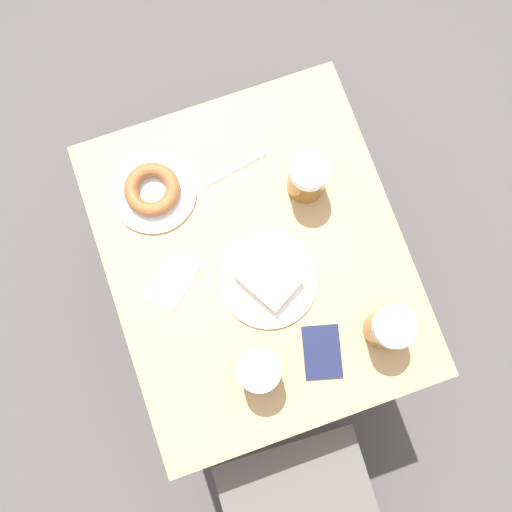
# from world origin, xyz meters

# --- Properties ---
(ground_plane) EXTENTS (8.00, 8.00, 0.00)m
(ground_plane) POSITION_xyz_m (0.00, 0.00, 0.00)
(ground_plane) COLOR #474442
(table) EXTENTS (0.72, 0.85, 0.70)m
(table) POSITION_xyz_m (0.00, 0.00, 0.63)
(table) COLOR tan
(table) RESTS_ON ground_plane
(plate_with_cake) EXTENTS (0.24, 0.24, 0.05)m
(plate_with_cake) POSITION_xyz_m (-0.01, 0.06, 0.72)
(plate_with_cake) COLOR silver
(plate_with_cake) RESTS_ON table
(plate_with_donut) EXTENTS (0.21, 0.21, 0.05)m
(plate_with_donut) POSITION_xyz_m (0.19, -0.24, 0.72)
(plate_with_donut) COLOR silver
(plate_with_donut) RESTS_ON table
(beer_mug_left) EXTENTS (0.10, 0.10, 0.14)m
(beer_mug_left) POSITION_xyz_m (-0.18, -0.13, 0.77)
(beer_mug_left) COLOR #8C5619
(beer_mug_left) RESTS_ON table
(beer_mug_center) EXTENTS (0.10, 0.10, 0.14)m
(beer_mug_center) POSITION_xyz_m (-0.23, 0.27, 0.77)
(beer_mug_center) COLOR #8C5619
(beer_mug_center) RESTS_ON table
(beer_mug_right) EXTENTS (0.10, 0.10, 0.14)m
(beer_mug_right) POSITION_xyz_m (0.08, 0.26, 0.77)
(beer_mug_right) COLOR #8C5619
(beer_mug_right) RESTS_ON table
(napkin_folded) EXTENTS (0.16, 0.15, 0.00)m
(napkin_folded) POSITION_xyz_m (0.21, -0.01, 0.70)
(napkin_folded) COLOR white
(napkin_folded) RESTS_ON table
(fork) EXTENTS (0.17, 0.04, 0.00)m
(fork) POSITION_xyz_m (-0.03, -0.23, 0.70)
(fork) COLOR silver
(fork) RESTS_ON table
(passport_near_edge) EXTENTS (0.12, 0.14, 0.01)m
(passport_near_edge) POSITION_xyz_m (-0.07, 0.27, 0.70)
(passport_near_edge) COLOR #141938
(passport_near_edge) RESTS_ON table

